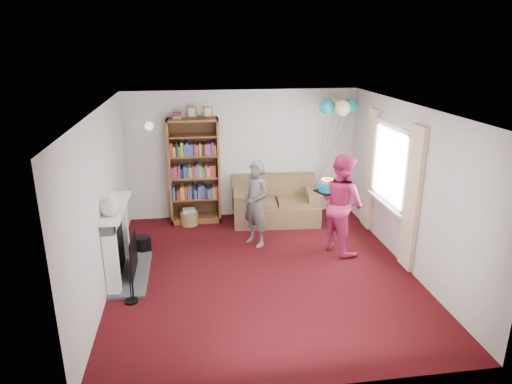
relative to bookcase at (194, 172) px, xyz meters
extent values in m
plane|color=black|center=(0.96, -2.30, -0.99)|extent=(5.00, 5.00, 0.00)
cube|color=silver|center=(0.96, 0.21, 0.26)|extent=(4.50, 0.02, 2.50)
cube|color=silver|center=(-1.30, -2.30, 0.26)|extent=(0.02, 5.00, 2.50)
cube|color=silver|center=(3.22, -2.30, 0.26)|extent=(0.02, 5.00, 2.50)
cube|color=white|center=(0.96, -2.30, 1.52)|extent=(4.50, 5.00, 0.01)
cube|color=#3F3F42|center=(-1.04, -2.10, -0.97)|extent=(0.55, 1.40, 0.04)
cube|color=white|center=(-1.19, -2.65, -0.46)|extent=(0.18, 0.14, 1.06)
cube|color=white|center=(-1.19, -1.55, -0.46)|extent=(0.18, 0.14, 1.06)
cube|color=white|center=(-1.19, -2.10, 0.01)|extent=(0.18, 1.24, 0.16)
cube|color=white|center=(-1.16, -2.10, 0.11)|extent=(0.28, 1.35, 0.05)
cube|color=black|center=(-1.21, -2.10, -0.51)|extent=(0.10, 0.80, 0.86)
cube|color=black|center=(-0.97, -2.10, -0.66)|extent=(0.02, 0.70, 0.60)
cylinder|color=black|center=(-0.94, -2.88, -0.67)|extent=(0.18, 0.18, 0.64)
cylinder|color=black|center=(-0.91, -1.30, -0.86)|extent=(0.26, 0.26, 0.26)
cube|color=white|center=(3.17, -1.70, 1.09)|extent=(0.08, 1.30, 0.08)
cube|color=white|center=(3.17, -1.70, -0.16)|extent=(0.08, 1.30, 0.08)
cube|color=white|center=(3.20, -1.70, 0.46)|extent=(0.01, 1.15, 1.20)
cube|color=white|center=(3.14, -1.70, -0.19)|extent=(0.14, 1.32, 0.04)
cube|color=beige|center=(3.16, -2.52, 0.16)|extent=(0.07, 0.38, 2.20)
cube|color=beige|center=(3.16, -0.88, 0.16)|extent=(0.07, 0.38, 2.20)
cylinder|color=gold|center=(-0.79, 0.15, 0.91)|extent=(0.04, 0.12, 0.04)
sphere|color=white|center=(-0.79, 0.06, 0.89)|extent=(0.16, 0.16, 0.16)
cube|color=#472B14|center=(0.00, 0.16, 0.02)|extent=(0.95, 0.04, 2.02)
cube|color=brown|center=(-0.46, -0.03, 0.02)|extent=(0.04, 0.42, 2.02)
cube|color=brown|center=(0.46, -0.03, 0.02)|extent=(0.04, 0.42, 2.02)
cube|color=brown|center=(0.00, -0.03, 1.01)|extent=(0.95, 0.42, 0.04)
cube|color=brown|center=(0.00, -0.03, -0.94)|extent=(0.95, 0.42, 0.10)
cube|color=brown|center=(0.00, -0.03, -0.51)|extent=(0.87, 0.38, 0.03)
cube|color=brown|center=(0.00, -0.03, -0.08)|extent=(0.87, 0.38, 0.02)
cube|color=brown|center=(0.00, -0.03, 0.34)|extent=(0.87, 0.38, 0.02)
cube|color=brown|center=(0.00, -0.03, 0.71)|extent=(0.87, 0.38, 0.02)
cube|color=maroon|center=(-0.26, -0.05, 1.09)|extent=(0.16, 0.22, 0.12)
cube|color=brown|center=(0.00, 0.02, 1.14)|extent=(0.16, 0.02, 0.20)
cube|color=brown|center=(0.30, 0.02, 1.14)|extent=(0.16, 0.02, 0.20)
cube|color=brown|center=(1.54, -0.30, -0.79)|extent=(1.64, 0.87, 0.39)
cube|color=brown|center=(1.54, 0.01, -0.46)|extent=(1.64, 0.24, 0.67)
cube|color=brown|center=(0.84, -0.30, -0.60)|extent=(0.24, 0.82, 0.53)
cube|color=brown|center=(2.24, -0.30, -0.60)|extent=(0.24, 0.82, 0.53)
cube|color=brown|center=(1.18, -0.38, -0.57)|extent=(0.69, 0.57, 0.12)
cube|color=brown|center=(1.91, -0.38, -0.57)|extent=(0.69, 0.57, 0.12)
cylinder|color=#997C47|center=(-0.13, -0.21, -0.86)|extent=(0.34, 0.34, 0.26)
cube|color=beige|center=(-0.13, -0.21, -0.70)|extent=(0.24, 0.19, 0.06)
imported|color=black|center=(1.01, -1.28, -0.24)|extent=(0.61, 0.65, 1.49)
imported|color=#BA2559|center=(2.37, -1.71, -0.15)|extent=(0.90, 1.00, 1.67)
cube|color=black|center=(2.12, -1.67, 0.05)|extent=(0.33, 0.33, 0.02)
cylinder|color=#0B6588|center=(2.12, -1.67, 0.11)|extent=(0.27, 0.27, 0.10)
cylinder|color=#0B6588|center=(2.12, -1.67, 0.17)|extent=(0.20, 0.20, 0.04)
cylinder|color=#D75F91|center=(2.21, -1.67, 0.21)|extent=(0.01, 0.01, 0.09)
sphere|color=orange|center=(2.21, -1.67, 0.26)|extent=(0.02, 0.02, 0.02)
cylinder|color=#D75F91|center=(2.20, -1.64, 0.21)|extent=(0.01, 0.01, 0.09)
sphere|color=orange|center=(2.20, -1.64, 0.26)|extent=(0.02, 0.02, 0.02)
cylinder|color=#D75F91|center=(2.18, -1.61, 0.21)|extent=(0.01, 0.01, 0.09)
sphere|color=orange|center=(2.18, -1.61, 0.26)|extent=(0.02, 0.02, 0.02)
cylinder|color=#D75F91|center=(2.16, -1.59, 0.21)|extent=(0.01, 0.01, 0.09)
sphere|color=orange|center=(2.16, -1.59, 0.26)|extent=(0.02, 0.02, 0.02)
cylinder|color=#D75F91|center=(2.13, -1.59, 0.21)|extent=(0.01, 0.01, 0.09)
sphere|color=orange|center=(2.13, -1.59, 0.26)|extent=(0.02, 0.02, 0.02)
cylinder|color=#D75F91|center=(2.10, -1.59, 0.21)|extent=(0.01, 0.01, 0.09)
sphere|color=orange|center=(2.10, -1.59, 0.26)|extent=(0.02, 0.02, 0.02)
cylinder|color=#D75F91|center=(2.07, -1.60, 0.21)|extent=(0.01, 0.01, 0.09)
sphere|color=orange|center=(2.07, -1.60, 0.26)|extent=(0.02, 0.02, 0.02)
cylinder|color=#D75F91|center=(2.05, -1.63, 0.21)|extent=(0.01, 0.01, 0.09)
sphere|color=orange|center=(2.05, -1.63, 0.26)|extent=(0.02, 0.02, 0.02)
cylinder|color=#D75F91|center=(2.04, -1.65, 0.21)|extent=(0.01, 0.01, 0.09)
sphere|color=orange|center=(2.04, -1.65, 0.26)|extent=(0.02, 0.02, 0.02)
cylinder|color=#D75F91|center=(2.04, -1.68, 0.21)|extent=(0.01, 0.01, 0.09)
sphere|color=orange|center=(2.04, -1.68, 0.26)|extent=(0.02, 0.02, 0.02)
cylinder|color=#D75F91|center=(2.05, -1.71, 0.21)|extent=(0.01, 0.01, 0.09)
sphere|color=orange|center=(2.05, -1.71, 0.26)|extent=(0.02, 0.02, 0.02)
cylinder|color=#D75F91|center=(2.07, -1.73, 0.21)|extent=(0.01, 0.01, 0.09)
sphere|color=orange|center=(2.07, -1.73, 0.26)|extent=(0.02, 0.02, 0.02)
cylinder|color=#D75F91|center=(2.10, -1.75, 0.21)|extent=(0.01, 0.01, 0.09)
sphere|color=orange|center=(2.10, -1.75, 0.26)|extent=(0.02, 0.02, 0.02)
cylinder|color=#D75F91|center=(2.13, -1.75, 0.21)|extent=(0.01, 0.01, 0.09)
sphere|color=orange|center=(2.13, -1.75, 0.26)|extent=(0.02, 0.02, 0.02)
cylinder|color=#D75F91|center=(2.16, -1.74, 0.21)|extent=(0.01, 0.01, 0.09)
sphere|color=orange|center=(2.16, -1.74, 0.26)|extent=(0.02, 0.02, 0.02)
cylinder|color=#D75F91|center=(2.18, -1.72, 0.21)|extent=(0.01, 0.01, 0.09)
sphere|color=orange|center=(2.18, -1.72, 0.26)|extent=(0.02, 0.02, 0.02)
cylinder|color=#D75F91|center=(2.20, -1.70, 0.21)|extent=(0.01, 0.01, 0.09)
sphere|color=orange|center=(2.20, -1.70, 0.26)|extent=(0.02, 0.02, 0.02)
sphere|color=#3F3F3F|center=(2.24, -0.50, -0.32)|extent=(0.02, 0.02, 0.02)
sphere|color=teal|center=(2.91, -0.32, 1.23)|extent=(0.29, 0.29, 0.29)
sphere|color=#E0D889|center=(2.69, -0.10, 1.23)|extent=(0.29, 0.29, 0.29)
sphere|color=teal|center=(2.47, -0.32, 1.23)|extent=(0.29, 0.29, 0.29)
sphere|color=#E0D889|center=(2.69, -0.54, 1.23)|extent=(0.29, 0.29, 0.29)
imported|color=beige|center=(-1.16, -2.45, 0.31)|extent=(0.33, 0.33, 0.33)
camera|label=1|loc=(-0.05, -8.48, 2.40)|focal=32.00mm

